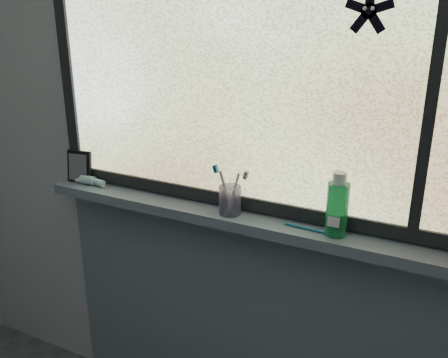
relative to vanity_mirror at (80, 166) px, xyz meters
name	(u,v)px	position (x,y,z in m)	size (l,w,h in m)	color
wall_back	(245,147)	(0.73, 0.07, 0.16)	(3.00, 0.01, 2.50)	#9EA3A8
windowsill	(235,219)	(0.73, -0.01, -0.09)	(1.62, 0.14, 0.04)	slate
sill_apron	(240,327)	(0.73, 0.05, -0.60)	(1.62, 0.02, 0.98)	slate
window_pane	(243,69)	(0.73, 0.04, 0.44)	(1.50, 0.01, 1.00)	silver
frame_bottom	(241,201)	(0.73, 0.04, -0.04)	(1.60, 0.03, 0.05)	black
frame_left	(67,57)	(-0.05, 0.04, 0.44)	(0.05, 0.03, 1.10)	black
frame_mullion	(434,82)	(1.33, 0.04, 0.44)	(0.04, 0.03, 1.00)	black
starfish_sticker	(369,11)	(1.13, 0.03, 0.63)	(0.15, 0.02, 0.15)	black
vanity_mirror	(80,166)	(0.00, 0.00, 0.00)	(0.11, 0.05, 0.13)	black
toothpaste_tube	(92,181)	(0.07, -0.01, -0.05)	(0.20, 0.04, 0.04)	white
toothbrush_cup	(230,200)	(0.71, -0.01, -0.01)	(0.08, 0.08, 0.10)	#948BB8
toothbrush_lying	(308,228)	(1.01, -0.02, -0.06)	(0.21, 0.02, 0.01)	#0D5B7B
mouthwash_bottle	(338,204)	(1.10, -0.01, 0.04)	(0.07, 0.07, 0.18)	#1E9D51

